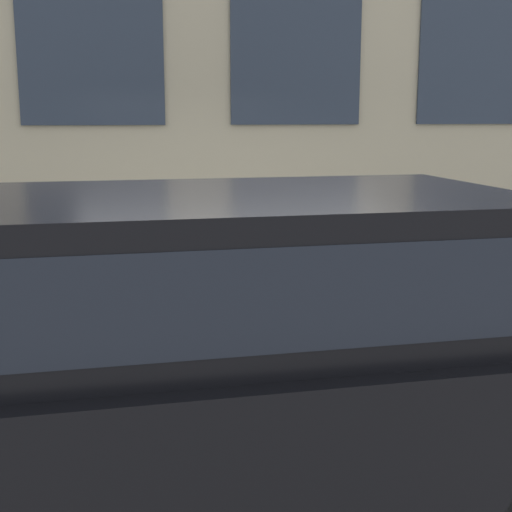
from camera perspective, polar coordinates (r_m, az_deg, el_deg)
The scene contains 5 objects.
ground_plane at distance 5.49m, azimuth -0.02°, elevation -12.68°, with size 80.00×80.00×0.00m, color #514F4C.
sidewalk at distance 6.72m, azimuth -2.66°, elevation -7.47°, with size 2.75×60.00×0.14m.
fire_hydrant at distance 5.62m, azimuth -2.30°, elevation -5.87°, with size 0.29×0.41×0.84m.
person at distance 6.06m, azimuth 2.12°, elevation -0.25°, with size 0.35×0.23×1.46m.
parked_truck_black_near at distance 3.78m, azimuth -1.85°, elevation -6.98°, with size 1.96×4.52×1.84m.
Camera 1 is at (-4.89, 1.12, 2.22)m, focal length 50.00 mm.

